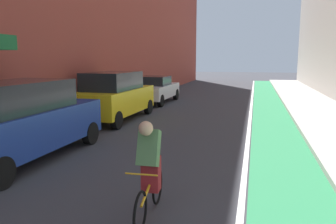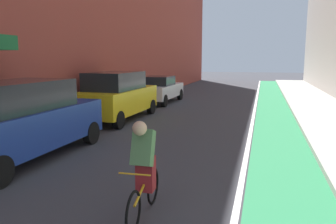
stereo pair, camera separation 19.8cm
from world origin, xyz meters
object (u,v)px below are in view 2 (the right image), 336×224
parked_suv_blue (22,119)px  parked_sedan_white (159,89)px  cyclist_mid (144,166)px  parked_suv_yellow_cab (117,95)px

parked_suv_blue → parked_sedan_white: size_ratio=1.08×
parked_suv_blue → parked_sedan_white: parked_suv_blue is taller
parked_sedan_white → cyclist_mid: cyclist_mid is taller
cyclist_mid → parked_suv_blue: bearing=152.4°
parked_sedan_white → parked_suv_blue: bearing=-90.0°
parked_suv_blue → parked_sedan_white: 11.35m
parked_suv_yellow_cab → cyclist_mid: bearing=-62.9°
parked_suv_blue → parked_suv_yellow_cab: size_ratio=1.03×
parked_suv_blue → cyclist_mid: parked_suv_blue is taller
parked_suv_yellow_cab → cyclist_mid: (3.99, -7.78, -0.17)m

